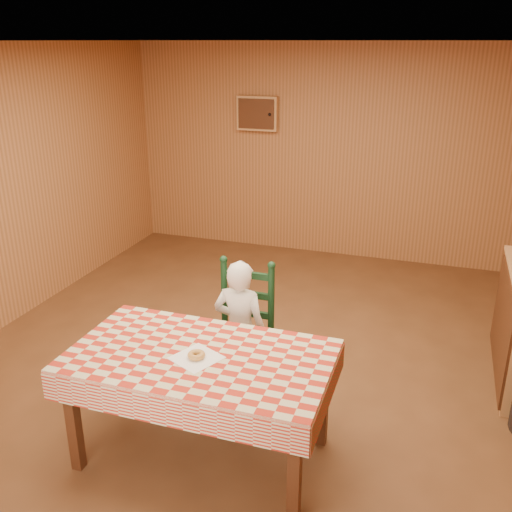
{
  "coord_description": "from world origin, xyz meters",
  "views": [
    {
      "loc": [
        1.38,
        -3.93,
        2.61
      ],
      "look_at": [
        0.0,
        0.2,
        0.95
      ],
      "focal_mm": 40.0,
      "sensor_mm": 36.0,
      "label": 1
    }
  ],
  "objects": [
    {
      "name": "dining_table",
      "position": [
        0.06,
        -1.1,
        0.69
      ],
      "size": [
        1.66,
        0.96,
        0.77
      ],
      "color": "#4D2814",
      "rests_on": "ground"
    },
    {
      "name": "ladder_chair",
      "position": [
        0.06,
        -0.31,
        0.5
      ],
      "size": [
        0.44,
        0.4,
        1.08
      ],
      "color": "black",
      "rests_on": "ground"
    },
    {
      "name": "cabin_walls",
      "position": [
        -0.0,
        0.53,
        1.83
      ],
      "size": [
        5.1,
        6.05,
        2.65
      ],
      "color": "#A96B3D",
      "rests_on": "ground"
    },
    {
      "name": "ground",
      "position": [
        0.0,
        0.0,
        0.0
      ],
      "size": [
        6.0,
        6.0,
        0.0
      ],
      "primitive_type": "plane",
      "color": "brown",
      "rests_on": "ground"
    },
    {
      "name": "seated_child",
      "position": [
        0.06,
        -0.37,
        0.56
      ],
      "size": [
        0.41,
        0.27,
        1.12
      ],
      "primitive_type": "imported",
      "rotation": [
        0.0,
        0.0,
        3.14
      ],
      "color": "white",
      "rests_on": "ground"
    },
    {
      "name": "donut",
      "position": [
        0.06,
        -1.15,
        0.79
      ],
      "size": [
        0.14,
        0.14,
        0.04
      ],
      "primitive_type": "torus",
      "rotation": [
        0.0,
        0.0,
        -0.4
      ],
      "color": "#BF8C44",
      "rests_on": "napkin"
    },
    {
      "name": "napkin",
      "position": [
        0.06,
        -1.15,
        0.77
      ],
      "size": [
        0.35,
        0.35,
        0.0
      ],
      "primitive_type": "cube",
      "rotation": [
        0.0,
        0.0,
        -0.43
      ],
      "color": "white",
      "rests_on": "dining_table"
    }
  ]
}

